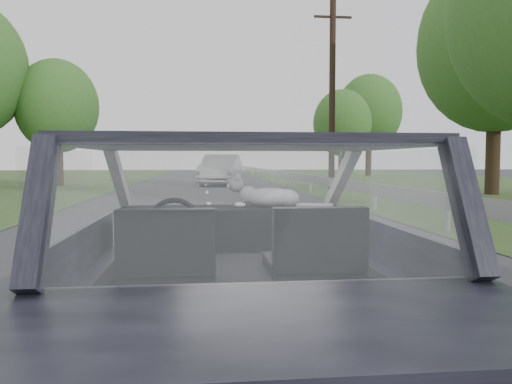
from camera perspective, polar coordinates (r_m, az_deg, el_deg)
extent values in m
plane|color=#3D3D3D|center=(3.25, -1.97, -20.67)|extent=(140.00, 140.00, 0.00)
cube|color=black|center=(3.02, -2.00, -8.04)|extent=(1.80, 4.00, 1.45)
cube|color=black|center=(3.62, -2.74, -4.10)|extent=(1.58, 0.45, 0.30)
cube|color=black|center=(2.71, -10.07, -6.12)|extent=(0.50, 0.72, 0.42)
cube|color=black|center=(2.77, 6.77, -5.87)|extent=(0.50, 0.72, 0.42)
torus|color=black|center=(3.31, -9.36, -3.63)|extent=(0.36, 0.36, 0.04)
ellipsoid|color=gray|center=(3.58, 1.61, -0.48)|extent=(0.57, 0.27, 0.24)
cube|color=#A7A7A8|center=(13.74, 12.97, 0.36)|extent=(0.05, 90.00, 0.32)
imported|color=#B1B1B1|center=(27.13, -4.03, 2.54)|extent=(2.92, 5.38, 1.68)
cube|color=#0E4F15|center=(24.07, 9.63, 3.54)|extent=(0.49, 1.03, 2.66)
cylinder|color=black|center=(24.07, 8.70, 10.99)|extent=(0.38, 0.38, 8.89)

